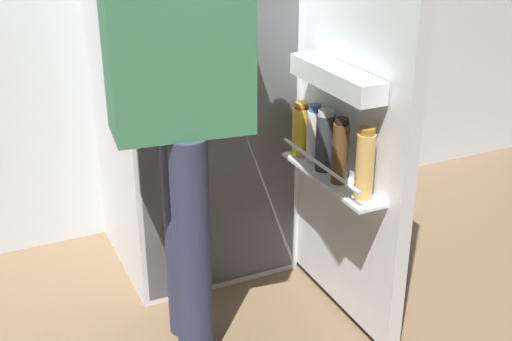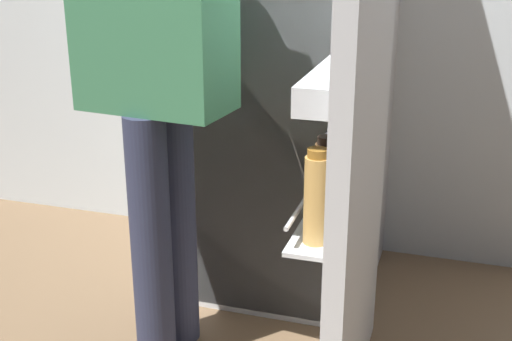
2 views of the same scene
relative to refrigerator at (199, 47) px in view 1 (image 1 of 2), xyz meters
The scene contains 3 objects.
ground_plane 1.04m from the refrigerator, 92.99° to the right, with size 6.92×6.92×0.00m, color brown.
refrigerator is the anchor object (origin of this frame).
person 0.59m from the refrigerator, 115.36° to the right, with size 0.53×0.75×1.59m.
Camera 1 is at (-0.84, -1.85, 1.51)m, focal length 47.12 mm.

